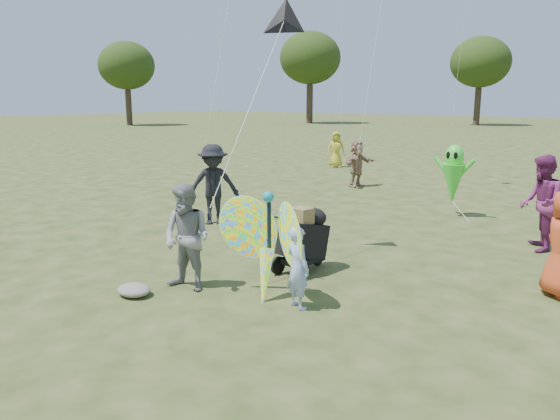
% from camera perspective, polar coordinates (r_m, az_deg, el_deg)
% --- Properties ---
extents(ground, '(160.00, 160.00, 0.00)m').
position_cam_1_polar(ground, '(7.65, -5.83, -10.10)').
color(ground, '#51592B').
rests_on(ground, ground).
extents(child_girl, '(0.48, 0.39, 1.14)m').
position_cam_1_polar(child_girl, '(7.42, 1.89, -6.05)').
color(child_girl, '#9DB3DF').
rests_on(child_girl, ground).
extents(adult_man, '(0.85, 0.71, 1.60)m').
position_cam_1_polar(adult_man, '(8.18, -9.70, -2.88)').
color(adult_man, gray).
rests_on(adult_man, ground).
extents(grey_bag, '(0.53, 0.44, 0.17)m').
position_cam_1_polar(grey_bag, '(8.29, -15.01, -8.07)').
color(grey_bag, gray).
rests_on(grey_bag, ground).
extents(crowd_b, '(1.30, 1.31, 1.81)m').
position_cam_1_polar(crowd_b, '(12.39, -6.99, 2.67)').
color(crowd_b, black).
rests_on(crowd_b, ground).
extents(crowd_d, '(0.61, 1.43, 1.49)m').
position_cam_1_polar(crowd_d, '(17.72, 8.05, 4.83)').
color(crowd_d, '#A07962').
rests_on(crowd_d, ground).
extents(crowd_e, '(0.96, 1.07, 1.81)m').
position_cam_1_polar(crowd_e, '(11.24, 25.61, 0.65)').
color(crowd_e, '#78285F').
rests_on(crowd_e, ground).
extents(crowd_g, '(0.85, 0.80, 1.46)m').
position_cam_1_polar(crowd_g, '(22.64, 5.87, 6.31)').
color(crowd_g, gold).
rests_on(crowd_g, ground).
extents(jogging_stroller, '(0.56, 1.08, 1.09)m').
position_cam_1_polar(jogging_stroller, '(8.96, 2.56, -2.66)').
color(jogging_stroller, black).
rests_on(jogging_stroller, ground).
extents(butterfly_kite, '(1.74, 0.75, 1.75)m').
position_cam_1_polar(butterfly_kite, '(7.73, -1.35, -3.69)').
color(butterfly_kite, red).
rests_on(butterfly_kite, ground).
extents(delta_kite_rig, '(0.91, 2.65, 3.24)m').
position_cam_1_polar(delta_kite_rig, '(9.80, 0.37, 19.00)').
color(delta_kite_rig, black).
rests_on(delta_kite_rig, ground).
extents(alien_kite, '(1.12, 0.69, 1.74)m').
position_cam_1_polar(alien_kite, '(13.68, 17.65, 3.33)').
color(alien_kite, '#3EE235').
rests_on(alien_kite, ground).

